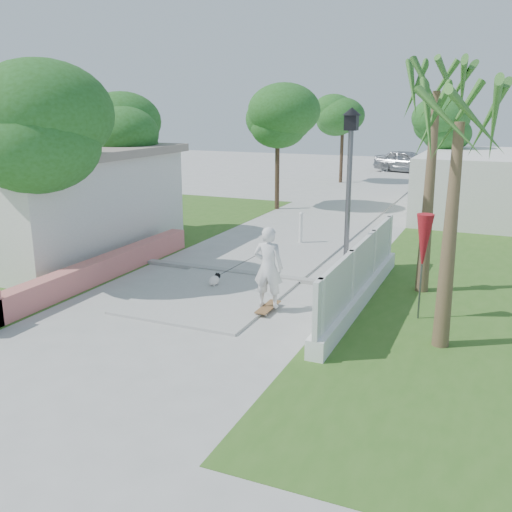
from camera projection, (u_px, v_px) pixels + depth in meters
The scene contains 21 objects.
ground at pixel (107, 363), 10.21m from camera, with size 90.00×90.00×0.00m, color #B7B7B2.
path_strip at pixel (364, 199), 27.94m from camera, with size 3.20×36.00×0.06m, color #B7B7B2.
curb at pixel (245, 273), 15.52m from camera, with size 6.50×0.25×0.10m, color #999993.
grass_left at pixel (88, 237), 20.00m from camera, with size 8.00×20.00×0.01m, color #36631F.
pink_wall at pixel (88, 274), 14.55m from camera, with size 0.45×8.20×0.80m.
house_left at pixel (17, 197), 18.20m from camera, with size 8.40×7.40×3.23m.
lattice_fence at pixel (361, 281), 13.20m from camera, with size 0.35×7.00×1.50m.
building_right at pixel (497, 185), 23.54m from camera, with size 6.00×8.00×2.60m, color silver.
street_lamp at pixel (348, 196), 13.35m from camera, with size 0.44×0.44×4.44m.
bollard at pixel (301, 227), 18.86m from camera, with size 0.14×0.14×1.09m.
patio_umbrella at pixel (424, 243), 11.93m from camera, with size 0.36×0.36×2.30m.
tree_left_near at pixel (22, 134), 13.60m from camera, with size 3.60×3.60×5.28m.
tree_left_mid at pixel (126, 136), 18.95m from camera, with size 3.20×3.20×4.85m.
tree_path_left at pixel (278, 121), 24.56m from camera, with size 3.40×3.40×5.23m.
tree_path_right at pixel (437, 128), 25.80m from camera, with size 3.00×3.00×4.79m.
tree_path_far at pixel (343, 117), 33.35m from camera, with size 3.20×3.20×5.17m.
palm_far at pixel (436, 105), 13.06m from camera, with size 1.80×1.80×5.30m.
palm_near at pixel (459, 136), 9.96m from camera, with size 1.80×1.80×4.70m.
skateboarder at pixel (243, 266), 13.39m from camera, with size 2.28×1.74×1.94m.
dog at pixel (215, 280), 14.47m from camera, with size 0.24×0.51×0.35m.
parked_car at pixel (407, 162), 39.00m from camera, with size 1.83×4.56×1.55m, color #97989D.
Camera 1 is at (6.19, -7.54, 4.47)m, focal length 40.00 mm.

